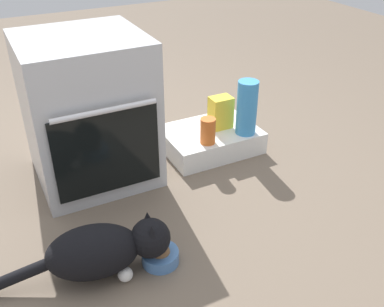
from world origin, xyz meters
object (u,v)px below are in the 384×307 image
Objects in this scene: pantry_cabinet at (210,139)px; sauce_jar at (208,131)px; oven at (89,111)px; water_bottle at (247,108)px; snack_bag at (221,112)px; food_bowl at (160,256)px; cat at (103,250)px.

sauce_jar is (-0.08, -0.12, 0.13)m from pantry_cabinet.
oven is 0.82m from water_bottle.
snack_bag reaches higher than sauce_jar.
cat reaches higher than food_bowl.
water_bottle is 0.25m from sauce_jar.
pantry_cabinet is 1.72× the size of water_bottle.
oven is 2.41× the size of water_bottle.
pantry_cabinet is 0.29m from water_bottle.
cat is 0.90m from sauce_jar.
sauce_jar reaches higher than pantry_cabinet.
food_bowl is 0.82× the size of snack_bag.
snack_bag is at bearing 126.76° from water_bottle.
snack_bag is 1.29× the size of sauce_jar.
oven is 0.72m from pantry_cabinet.
sauce_jar is at bearing -16.44° from oven.
oven is 4.89× the size of food_bowl.
snack_bag reaches higher than cat.
sauce_jar reaches higher than food_bowl.
cat is (-0.81, -0.65, 0.06)m from pantry_cabinet.
oven is 0.61m from sauce_jar.
oven is 4.01× the size of snack_bag.
water_bottle is 0.16m from snack_bag.
cat is at bearing 168.73° from food_bowl.
food_bowl is at bearing -134.06° from snack_bag.
water_bottle reaches higher than snack_bag.
oven is at bearing 93.43° from food_bowl.
sauce_jar is at bearing -124.71° from pantry_cabinet.
sauce_jar is (0.57, -0.17, -0.17)m from oven.
oven reaches higher than snack_bag.
pantry_cabinet is at bearing 48.66° from food_bowl.
snack_bag reaches higher than food_bowl.
food_bowl is at bearing -143.00° from water_bottle.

